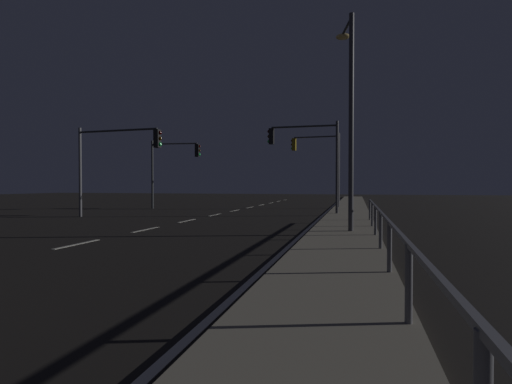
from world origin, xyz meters
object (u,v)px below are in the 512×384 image
(traffic_light_mid_left, at_px, (318,155))
(traffic_light_near_left, at_px, (306,149))
(street_lamp_across_street, at_px, (350,103))
(traffic_light_far_left, at_px, (173,161))
(traffic_light_mid_right, at_px, (116,152))

(traffic_light_mid_left, height_order, traffic_light_near_left, traffic_light_mid_left)
(traffic_light_mid_left, relative_size, traffic_light_near_left, 1.04)
(traffic_light_near_left, relative_size, street_lamp_across_street, 0.69)
(traffic_light_far_left, relative_size, traffic_light_mid_right, 0.97)
(traffic_light_far_left, bearing_deg, street_lamp_across_street, -43.49)
(traffic_light_mid_left, relative_size, traffic_light_mid_right, 1.06)
(traffic_light_mid_right, xyz_separation_m, street_lamp_across_street, (12.44, -4.14, 1.18))
(traffic_light_mid_left, height_order, traffic_light_mid_right, traffic_light_mid_left)
(traffic_light_near_left, distance_m, street_lamp_across_street, 9.00)
(traffic_light_mid_right, relative_size, street_lamp_across_street, 0.68)
(traffic_light_far_left, bearing_deg, traffic_light_mid_right, -85.84)
(traffic_light_near_left, height_order, traffic_light_mid_right, traffic_light_near_left)
(traffic_light_near_left, bearing_deg, traffic_light_mid_left, 89.66)
(traffic_light_near_left, relative_size, traffic_light_mid_right, 1.02)
(street_lamp_across_street, bearing_deg, traffic_light_far_left, 136.51)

